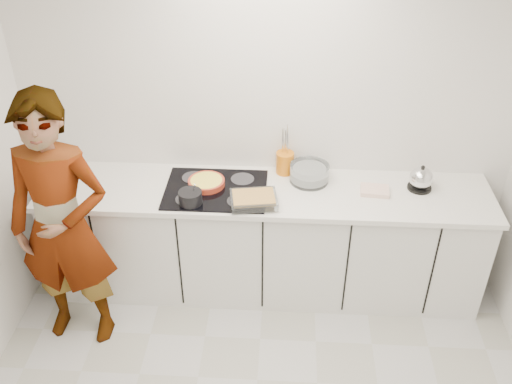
# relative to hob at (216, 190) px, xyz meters

# --- Properties ---
(ceiling) EXTENTS (3.60, 3.20, 0.00)m
(ceiling) POSITION_rel_hob_xyz_m (0.35, -1.26, 1.68)
(ceiling) COLOR white
(ceiling) RESTS_ON wall_back
(wall_back) EXTENTS (3.60, 0.00, 2.60)m
(wall_back) POSITION_rel_hob_xyz_m (0.35, 0.34, 0.38)
(wall_back) COLOR silver
(wall_back) RESTS_ON ground
(base_cabinets) EXTENTS (3.20, 0.58, 0.87)m
(base_cabinets) POSITION_rel_hob_xyz_m (0.35, 0.02, -0.48)
(base_cabinets) COLOR silver
(base_cabinets) RESTS_ON floor
(countertop) EXTENTS (3.24, 0.64, 0.04)m
(countertop) POSITION_rel_hob_xyz_m (0.35, 0.02, -0.03)
(countertop) COLOR white
(countertop) RESTS_ON base_cabinets
(hob) EXTENTS (0.72, 0.54, 0.01)m
(hob) POSITION_rel_hob_xyz_m (0.00, 0.00, 0.00)
(hob) COLOR black
(hob) RESTS_ON countertop
(tart_dish) EXTENTS (0.32, 0.32, 0.04)m
(tart_dish) POSITION_rel_hob_xyz_m (-0.07, 0.04, 0.03)
(tart_dish) COLOR #AD3620
(tart_dish) RESTS_ON hob
(saucepan) EXTENTS (0.21, 0.21, 0.15)m
(saucepan) POSITION_rel_hob_xyz_m (-0.15, -0.18, 0.05)
(saucepan) COLOR black
(saucepan) RESTS_ON hob
(baking_dish) EXTENTS (0.35, 0.28, 0.06)m
(baking_dish) POSITION_rel_hob_xyz_m (0.28, -0.16, 0.04)
(baking_dish) COLOR silver
(baking_dish) RESTS_ON hob
(mixing_bowl) EXTENTS (0.33, 0.33, 0.13)m
(mixing_bowl) POSITION_rel_hob_xyz_m (0.67, 0.17, 0.05)
(mixing_bowl) COLOR silver
(mixing_bowl) RESTS_ON countertop
(tea_towel) EXTENTS (0.21, 0.16, 0.03)m
(tea_towel) POSITION_rel_hob_xyz_m (1.13, 0.04, 0.01)
(tea_towel) COLOR white
(tea_towel) RESTS_ON countertop
(kettle) EXTENTS (0.19, 0.19, 0.19)m
(kettle) POSITION_rel_hob_xyz_m (1.45, 0.11, 0.07)
(kettle) COLOR black
(kettle) RESTS_ON countertop
(utensil_crock) EXTENTS (0.13, 0.13, 0.17)m
(utensil_crock) POSITION_rel_hob_xyz_m (0.49, 0.27, 0.08)
(utensil_crock) COLOR orange
(utensil_crock) RESTS_ON countertop
(cook) EXTENTS (0.70, 0.48, 1.86)m
(cook) POSITION_rel_hob_xyz_m (-0.93, -0.51, 0.02)
(cook) COLOR silver
(cook) RESTS_ON floor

